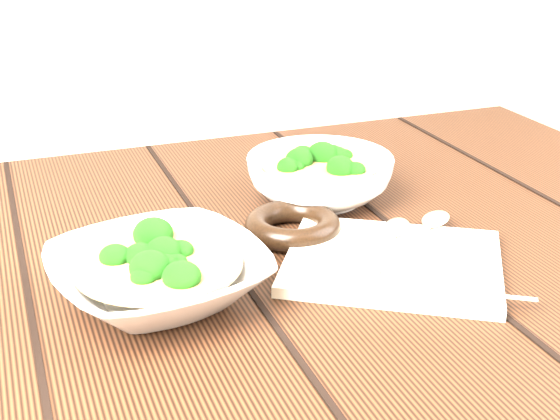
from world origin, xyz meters
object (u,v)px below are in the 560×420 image
soup_bowl_front (159,274)px  table (248,353)px  soup_bowl_back (320,177)px  napkin (393,262)px  trivet (293,226)px

soup_bowl_front → table: bearing=29.0°
soup_bowl_back → napkin: (-0.00, -0.19, -0.02)m
soup_bowl_back → table: bearing=-139.2°
soup_bowl_front → soup_bowl_back: soup_bowl_back is taller
soup_bowl_front → napkin: size_ratio=1.07×
trivet → napkin: trivet is taller
table → napkin: bearing=-30.8°
table → soup_bowl_front: bearing=-151.0°
soup_bowl_back → napkin: soup_bowl_back is taller
table → soup_bowl_front: soup_bowl_front is taller
soup_bowl_back → trivet: 0.11m
table → soup_bowl_front: 0.19m
trivet → soup_bowl_back: bearing=51.2°
soup_bowl_front → trivet: size_ratio=2.15×
soup_bowl_front → napkin: (0.24, -0.02, -0.02)m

